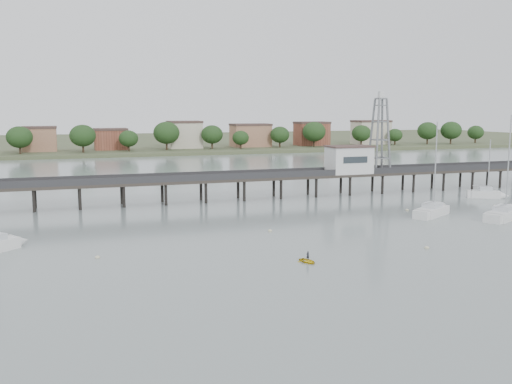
# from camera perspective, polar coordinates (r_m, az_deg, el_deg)

# --- Properties ---
(ground_plane) EXTENTS (500.00, 500.00, 0.00)m
(ground_plane) POSITION_cam_1_polar(r_m,az_deg,el_deg) (48.10, 16.05, -11.61)
(ground_plane) COLOR slate
(ground_plane) RESTS_ON ground
(pier) EXTENTS (150.00, 5.00, 5.50)m
(pier) POSITION_cam_1_polar(r_m,az_deg,el_deg) (101.26, -3.38, 1.26)
(pier) COLOR #2D2823
(pier) RESTS_ON ground
(pier_building) EXTENTS (8.40, 5.40, 5.30)m
(pier_building) POSITION_cam_1_polar(r_m,az_deg,el_deg) (110.10, 9.29, 3.23)
(pier_building) COLOR silver
(pier_building) RESTS_ON ground
(lattice_tower) EXTENTS (3.20, 3.20, 15.50)m
(lattice_tower) POSITION_cam_1_polar(r_m,az_deg,el_deg) (112.98, 12.27, 5.53)
(lattice_tower) COLOR slate
(lattice_tower) RESTS_ON ground
(sailboat_a) EXTENTS (6.97, 6.75, 12.49)m
(sailboat_a) POSITION_cam_1_polar(r_m,az_deg,el_deg) (72.36, -24.02, -4.80)
(sailboat_a) COLOR white
(sailboat_a) RESTS_ON ground
(sailboat_d) EXTENTS (10.16, 7.27, 16.30)m
(sailboat_d) POSITION_cam_1_polar(r_m,az_deg,el_deg) (93.70, 23.91, -1.96)
(sailboat_d) COLOR white
(sailboat_d) RESTS_ON ground
(sailboat_e) EXTENTS (6.71, 5.14, 11.18)m
(sailboat_e) POSITION_cam_1_polar(r_m,az_deg,el_deg) (112.97, 22.42, -0.23)
(sailboat_e) COLOR white
(sailboat_e) RESTS_ON ground
(sailboat_c) EXTENTS (9.31, 7.09, 15.18)m
(sailboat_c) POSITION_cam_1_polar(r_m,az_deg,el_deg) (92.53, 17.59, -1.75)
(sailboat_c) COLOR white
(sailboat_c) RESTS_ON ground
(yellow_dinghy) EXTENTS (1.72, 0.92, 2.31)m
(yellow_dinghy) POSITION_cam_1_polar(r_m,az_deg,el_deg) (61.20, 5.19, -7.02)
(yellow_dinghy) COLOR yellow
(yellow_dinghy) RESTS_ON ground
(dinghy_occupant) EXTENTS (0.41, 0.98, 0.23)m
(dinghy_occupant) POSITION_cam_1_polar(r_m,az_deg,el_deg) (61.20, 5.19, -7.02)
(dinghy_occupant) COLOR black
(dinghy_occupant) RESTS_ON ground
(mooring_buoys) EXTENTS (81.11, 23.11, 0.39)m
(mooring_buoys) POSITION_cam_1_polar(r_m,az_deg,el_deg) (80.04, 8.96, -3.39)
(mooring_buoys) COLOR beige
(mooring_buoys) RESTS_ON ground
(far_shore) EXTENTS (500.00, 170.00, 10.40)m
(far_shore) POSITION_cam_1_polar(r_m,az_deg,el_deg) (278.31, -13.03, 4.92)
(far_shore) COLOR #475133
(far_shore) RESTS_ON ground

